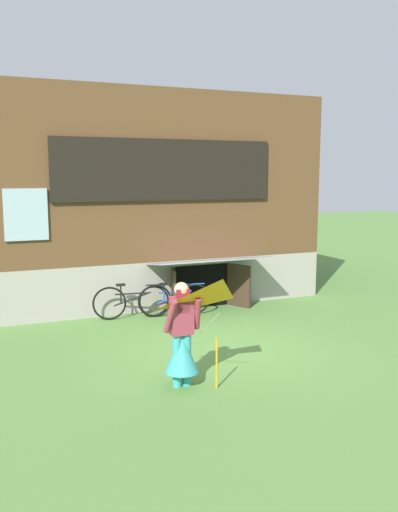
{
  "coord_description": "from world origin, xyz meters",
  "views": [
    {
      "loc": [
        -4.15,
        -8.97,
        3.22
      ],
      "look_at": [
        -0.17,
        0.59,
        1.67
      ],
      "focal_mm": 37.9,
      "sensor_mm": 36.0,
      "label": 1
    }
  ],
  "objects": [
    {
      "name": "kite",
      "position": [
        -0.94,
        -2.14,
        1.31
      ],
      "size": [
        1.08,
        1.15,
        1.6
      ],
      "color": "orange",
      "rests_on": "ground_plane"
    },
    {
      "name": "bicycle_black",
      "position": [
        -0.97,
        2.6,
        0.39
      ],
      "size": [
        1.78,
        0.32,
        0.81
      ],
      "rotation": [
        0.0,
        0.0,
        -0.15
      ],
      "color": "black",
      "rests_on": "ground_plane"
    },
    {
      "name": "log_house",
      "position": [
        0.0,
        5.42,
        2.6
      ],
      "size": [
        8.49,
        5.96,
        5.21
      ],
      "color": "#9E998E",
      "rests_on": "ground_plane"
    },
    {
      "name": "bicycle_blue",
      "position": [
        0.0,
        2.5,
        0.38
      ],
      "size": [
        1.69,
        0.32,
        0.78
      ],
      "rotation": [
        0.0,
        0.0,
        -0.17
      ],
      "color": "black",
      "rests_on": "ground_plane"
    },
    {
      "name": "ground_plane",
      "position": [
        0.0,
        0.0,
        0.0
      ],
      "size": [
        60.0,
        60.0,
        0.0
      ],
      "primitive_type": "plane",
      "color": "#56843D"
    },
    {
      "name": "person",
      "position": [
        -1.34,
        -1.54,
        0.69
      ],
      "size": [
        0.61,
        0.52,
        1.63
      ],
      "rotation": [
        0.0,
        0.0,
        -0.01
      ],
      "color": "teal",
      "rests_on": "ground_plane"
    }
  ]
}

